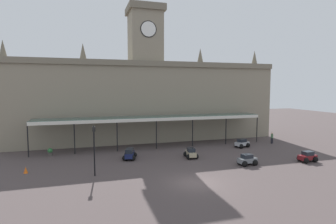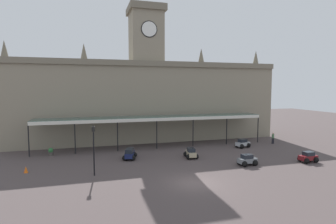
{
  "view_description": "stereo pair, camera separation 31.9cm",
  "coord_description": "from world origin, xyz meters",
  "px_view_note": "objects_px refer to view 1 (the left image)",
  "views": [
    {
      "loc": [
        -8.95,
        -21.54,
        8.31
      ],
      "look_at": [
        0.0,
        8.46,
        5.52
      ],
      "focal_mm": 29.04,
      "sensor_mm": 36.0,
      "label": 1
    },
    {
      "loc": [
        -8.64,
        -21.63,
        8.31
      ],
      "look_at": [
        0.0,
        8.46,
        5.52
      ],
      "focal_mm": 29.04,
      "sensor_mm": 36.0,
      "label": 2
    }
  ],
  "objects_px": {
    "car_maroon_sedan": "(307,157)",
    "traffic_cone": "(26,170)",
    "pedestrian_crossing_forecourt": "(272,137)",
    "car_grey_sedan": "(247,160)",
    "planter_forecourt_centre": "(50,152)",
    "car_beige_sedan": "(191,154)",
    "victorian_lamppost": "(94,145)",
    "car_navy_estate": "(130,154)",
    "car_silver_sedan": "(242,144)"
  },
  "relations": [
    {
      "from": "pedestrian_crossing_forecourt",
      "to": "car_navy_estate",
      "type": "bearing_deg",
      "value": -172.44
    },
    {
      "from": "car_silver_sedan",
      "to": "pedestrian_crossing_forecourt",
      "type": "distance_m",
      "value": 5.85
    },
    {
      "from": "car_grey_sedan",
      "to": "planter_forecourt_centre",
      "type": "height_order",
      "value": "car_grey_sedan"
    },
    {
      "from": "car_grey_sedan",
      "to": "car_silver_sedan",
      "type": "bearing_deg",
      "value": 61.66
    },
    {
      "from": "car_beige_sedan",
      "to": "planter_forecourt_centre",
      "type": "relative_size",
      "value": 2.23
    },
    {
      "from": "traffic_cone",
      "to": "car_grey_sedan",
      "type": "bearing_deg",
      "value": -9.41
    },
    {
      "from": "car_beige_sedan",
      "to": "traffic_cone",
      "type": "relative_size",
      "value": 3.36
    },
    {
      "from": "car_beige_sedan",
      "to": "victorian_lamppost",
      "type": "height_order",
      "value": "victorian_lamppost"
    },
    {
      "from": "pedestrian_crossing_forecourt",
      "to": "car_grey_sedan",
      "type": "bearing_deg",
      "value": -138.19
    },
    {
      "from": "car_maroon_sedan",
      "to": "pedestrian_crossing_forecourt",
      "type": "xyz_separation_m",
      "value": [
        2.75,
        9.74,
        0.41
      ]
    },
    {
      "from": "car_grey_sedan",
      "to": "car_maroon_sedan",
      "type": "relative_size",
      "value": 1.01
    },
    {
      "from": "car_maroon_sedan",
      "to": "car_grey_sedan",
      "type": "bearing_deg",
      "value": 173.7
    },
    {
      "from": "car_maroon_sedan",
      "to": "planter_forecourt_centre",
      "type": "bearing_deg",
      "value": 158.35
    },
    {
      "from": "traffic_cone",
      "to": "planter_forecourt_centre",
      "type": "distance_m",
      "value": 6.82
    },
    {
      "from": "traffic_cone",
      "to": "planter_forecourt_centre",
      "type": "bearing_deg",
      "value": 78.0
    },
    {
      "from": "car_silver_sedan",
      "to": "car_grey_sedan",
      "type": "xyz_separation_m",
      "value": [
        -4.25,
        -7.88,
        0.0
      ]
    },
    {
      "from": "car_beige_sedan",
      "to": "victorian_lamppost",
      "type": "relative_size",
      "value": 0.44
    },
    {
      "from": "car_maroon_sedan",
      "to": "planter_forecourt_centre",
      "type": "relative_size",
      "value": 2.18
    },
    {
      "from": "car_maroon_sedan",
      "to": "planter_forecourt_centre",
      "type": "distance_m",
      "value": 30.29
    },
    {
      "from": "car_maroon_sedan",
      "to": "traffic_cone",
      "type": "xyz_separation_m",
      "value": [
        -29.57,
        4.5,
        -0.18
      ]
    },
    {
      "from": "car_maroon_sedan",
      "to": "pedestrian_crossing_forecourt",
      "type": "height_order",
      "value": "pedestrian_crossing_forecourt"
    },
    {
      "from": "car_grey_sedan",
      "to": "victorian_lamppost",
      "type": "relative_size",
      "value": 0.44
    },
    {
      "from": "car_navy_estate",
      "to": "traffic_cone",
      "type": "distance_m",
      "value": 10.79
    },
    {
      "from": "pedestrian_crossing_forecourt",
      "to": "car_beige_sedan",
      "type": "bearing_deg",
      "value": -163.4
    },
    {
      "from": "car_silver_sedan",
      "to": "car_navy_estate",
      "type": "relative_size",
      "value": 0.92
    },
    {
      "from": "car_maroon_sedan",
      "to": "planter_forecourt_centre",
      "type": "height_order",
      "value": "car_maroon_sedan"
    },
    {
      "from": "car_beige_sedan",
      "to": "victorian_lamppost",
      "type": "xyz_separation_m",
      "value": [
        -11.15,
        -3.57,
        2.5
      ]
    },
    {
      "from": "car_navy_estate",
      "to": "car_maroon_sedan",
      "type": "height_order",
      "value": "car_navy_estate"
    },
    {
      "from": "car_maroon_sedan",
      "to": "victorian_lamppost",
      "type": "distance_m",
      "value": 23.33
    },
    {
      "from": "car_silver_sedan",
      "to": "victorian_lamppost",
      "type": "relative_size",
      "value": 0.46
    },
    {
      "from": "car_beige_sedan",
      "to": "pedestrian_crossing_forecourt",
      "type": "height_order",
      "value": "pedestrian_crossing_forecourt"
    },
    {
      "from": "victorian_lamppost",
      "to": "traffic_cone",
      "type": "bearing_deg",
      "value": 157.14
    },
    {
      "from": "pedestrian_crossing_forecourt",
      "to": "traffic_cone",
      "type": "distance_m",
      "value": 32.74
    },
    {
      "from": "pedestrian_crossing_forecourt",
      "to": "victorian_lamppost",
      "type": "xyz_separation_m",
      "value": [
        -25.87,
        -7.96,
        2.09
      ]
    },
    {
      "from": "car_maroon_sedan",
      "to": "traffic_cone",
      "type": "relative_size",
      "value": 3.28
    },
    {
      "from": "car_navy_estate",
      "to": "car_beige_sedan",
      "type": "height_order",
      "value": "car_navy_estate"
    },
    {
      "from": "car_silver_sedan",
      "to": "car_grey_sedan",
      "type": "height_order",
      "value": "same"
    },
    {
      "from": "pedestrian_crossing_forecourt",
      "to": "traffic_cone",
      "type": "relative_size",
      "value": 2.62
    },
    {
      "from": "car_silver_sedan",
      "to": "car_maroon_sedan",
      "type": "bearing_deg",
      "value": -70.98
    },
    {
      "from": "car_beige_sedan",
      "to": "car_maroon_sedan",
      "type": "bearing_deg",
      "value": -24.08
    },
    {
      "from": "car_beige_sedan",
      "to": "pedestrian_crossing_forecourt",
      "type": "relative_size",
      "value": 1.28
    },
    {
      "from": "car_beige_sedan",
      "to": "car_maroon_sedan",
      "type": "relative_size",
      "value": 1.02
    },
    {
      "from": "car_beige_sedan",
      "to": "planter_forecourt_centre",
      "type": "xyz_separation_m",
      "value": [
        -16.18,
        5.82,
        -0.01
      ]
    },
    {
      "from": "car_silver_sedan",
      "to": "car_maroon_sedan",
      "type": "distance_m",
      "value": 9.19
    },
    {
      "from": "victorian_lamppost",
      "to": "traffic_cone",
      "type": "relative_size",
      "value": 7.57
    },
    {
      "from": "car_grey_sedan",
      "to": "victorian_lamppost",
      "type": "bearing_deg",
      "value": 176.46
    },
    {
      "from": "car_navy_estate",
      "to": "traffic_cone",
      "type": "relative_size",
      "value": 3.78
    },
    {
      "from": "car_navy_estate",
      "to": "car_maroon_sedan",
      "type": "relative_size",
      "value": 1.15
    },
    {
      "from": "car_navy_estate",
      "to": "planter_forecourt_centre",
      "type": "bearing_deg",
      "value": 154.59
    },
    {
      "from": "car_beige_sedan",
      "to": "traffic_cone",
      "type": "bearing_deg",
      "value": -177.23
    }
  ]
}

